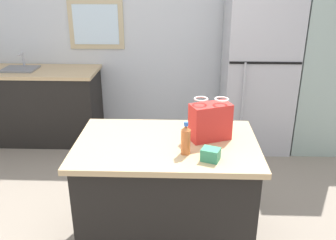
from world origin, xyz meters
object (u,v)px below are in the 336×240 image
at_px(refrigerator, 257,74).
at_px(shopping_bag, 210,121).
at_px(kitchen_island, 167,194).
at_px(small_box, 211,154).
at_px(bottle, 186,140).
at_px(tall_cabinet, 317,61).

distance_m(refrigerator, shopping_bag, 1.91).
xyz_separation_m(kitchen_island, small_box, (0.30, -0.26, 0.48)).
relative_size(kitchen_island, small_box, 11.44).
bearing_deg(shopping_bag, kitchen_island, -167.49).
relative_size(shopping_bag, bottle, 1.41).
bearing_deg(bottle, tall_cabinet, 52.78).
distance_m(small_box, bottle, 0.19).
xyz_separation_m(shopping_bag, bottle, (-0.18, -0.24, -0.04)).
height_order(shopping_bag, bottle, shopping_bag).
distance_m(refrigerator, tall_cabinet, 0.69).
xyz_separation_m(refrigerator, tall_cabinet, (0.67, 0.00, 0.16)).
relative_size(kitchen_island, bottle, 5.74).
height_order(tall_cabinet, bottle, tall_cabinet).
height_order(kitchen_island, shopping_bag, shopping_bag).
relative_size(tall_cabinet, shopping_bag, 6.61).
xyz_separation_m(kitchen_island, bottle, (0.13, -0.17, 0.54)).
height_order(refrigerator, shopping_bag, refrigerator).
xyz_separation_m(kitchen_island, shopping_bag, (0.31, 0.07, 0.57)).
bearing_deg(shopping_bag, refrigerator, 69.01).
distance_m(kitchen_island, shopping_bag, 0.66).
xyz_separation_m(refrigerator, bottle, (-0.86, -2.02, 0.08)).
relative_size(kitchen_island, tall_cabinet, 0.62).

